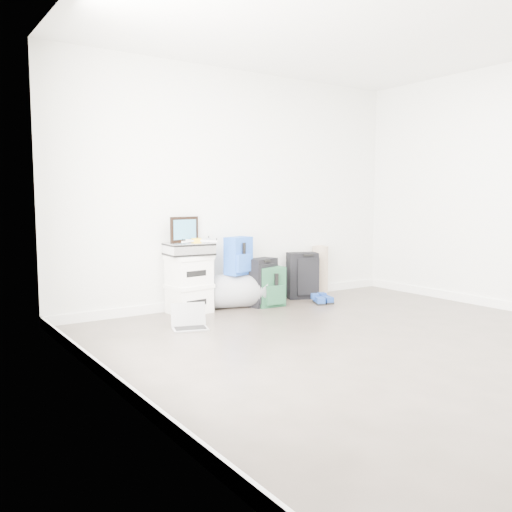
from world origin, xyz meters
TOP-DOWN VIEW (x-y plane):
  - ground at (0.00, 0.00)m, footprint 5.00×5.00m
  - room_envelope at (0.00, 0.02)m, footprint 4.52×5.02m
  - boxes_stack at (-0.75, 2.30)m, footprint 0.48×0.41m
  - briefcase at (-0.75, 2.30)m, footprint 0.49×0.38m
  - painting at (-0.75, 2.39)m, footprint 0.37×0.10m
  - drone at (-0.67, 2.28)m, footprint 0.47×0.47m
  - duffel_bag at (-0.16, 2.26)m, footprint 0.70×0.55m
  - blue_backpack at (-0.16, 2.23)m, footprint 0.34×0.29m
  - large_suitcase at (0.12, 2.18)m, footprint 0.40×0.32m
  - green_backpack at (0.18, 2.09)m, footprint 0.34×0.25m
  - carry_on at (0.81, 2.29)m, footprint 0.41×0.35m
  - shoes at (0.80, 1.90)m, footprint 0.28×0.26m
  - rolled_rug at (1.17, 2.38)m, footprint 0.20×0.20m
  - laptop at (-1.08, 1.65)m, footprint 0.39×0.33m

SIDE VIEW (x-z plane):
  - ground at x=0.00m, z-range 0.00..0.00m
  - shoes at x=0.80m, z-range 0.00..0.08m
  - laptop at x=-1.08m, z-range -0.06..0.18m
  - duffel_bag at x=-0.16m, z-range 0.00..0.38m
  - green_backpack at x=0.18m, z-range -0.01..0.45m
  - large_suitcase at x=0.12m, z-range 0.00..0.55m
  - carry_on at x=0.81m, z-range 0.00..0.57m
  - rolled_rug at x=1.17m, z-range 0.00..0.63m
  - boxes_stack at x=-0.75m, z-range 0.00..0.63m
  - blue_backpack at x=-0.16m, z-range 0.37..0.80m
  - briefcase at x=-0.75m, z-range 0.62..0.76m
  - drone at x=-0.67m, z-range 0.76..0.81m
  - painting at x=-0.75m, z-range 0.76..1.04m
  - room_envelope at x=0.00m, z-range 0.37..3.08m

